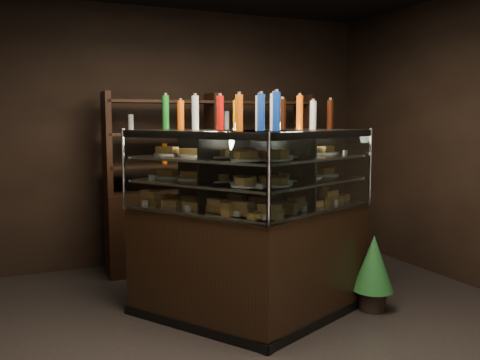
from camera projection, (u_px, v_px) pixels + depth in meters
name	position (u px, v px, depth m)	size (l,w,h in m)	color
ground	(263.00, 333.00, 4.30)	(5.00, 5.00, 0.00)	black
room_shell	(265.00, 89.00, 4.08)	(5.02, 5.02, 3.01)	black
display_case	(253.00, 257.00, 4.57)	(2.13, 1.66, 1.63)	black
food_display	(254.00, 176.00, 4.49)	(1.70, 1.24, 0.49)	#BB8643
bottles_top	(254.00, 113.00, 4.43)	(1.52, 1.10, 0.30)	#B20C0A
potted_conifer	(374.00, 262.00, 4.76)	(0.36, 0.36, 0.77)	black
back_shelving	(212.00, 214.00, 6.23)	(2.44, 0.50, 2.00)	black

